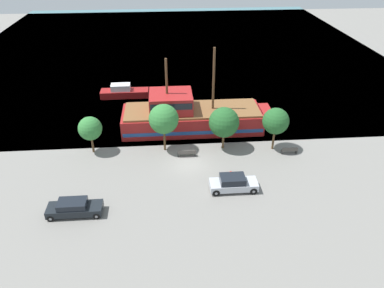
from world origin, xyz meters
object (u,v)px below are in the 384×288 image
(parked_car_curb_front, at_px, (74,208))
(fire_hydrant, at_px, (231,174))
(parked_car_curb_mid, at_px, (233,183))
(pirate_ship, at_px, (190,116))
(bench_promenade_east, at_px, (290,150))
(moored_boat_dockside, at_px, (124,92))
(bench_promenade_west, at_px, (187,153))

(parked_car_curb_front, xyz_separation_m, fire_hydrant, (14.51, 4.36, -0.29))
(parked_car_curb_front, bearing_deg, parked_car_curb_mid, 9.26)
(pirate_ship, relative_size, bench_promenade_east, 10.36)
(parked_car_curb_mid, bearing_deg, parked_car_curb_front, -170.74)
(pirate_ship, distance_m, bench_promenade_east, 12.65)
(parked_car_curb_mid, distance_m, fire_hydrant, 2.04)
(moored_boat_dockside, distance_m, bench_promenade_east, 26.15)
(moored_boat_dockside, height_order, bench_promenade_west, moored_boat_dockside)
(moored_boat_dockside, bearing_deg, bench_promenade_west, -64.75)
(bench_promenade_east, bearing_deg, bench_promenade_west, 178.49)
(fire_hydrant, bearing_deg, pirate_ship, 106.97)
(fire_hydrant, height_order, bench_promenade_west, bench_promenade_west)
(parked_car_curb_front, height_order, bench_promenade_east, parked_car_curb_front)
(bench_promenade_west, bearing_deg, fire_hydrant, -46.01)
(parked_car_curb_mid, bearing_deg, pirate_ship, 104.00)
(parked_car_curb_mid, relative_size, bench_promenade_east, 2.57)
(pirate_ship, height_order, fire_hydrant, pirate_ship)
(fire_hydrant, distance_m, bench_promenade_west, 5.91)
(fire_hydrant, bearing_deg, parked_car_curb_front, -163.29)
(parked_car_curb_front, bearing_deg, bench_promenade_west, 39.58)
(parked_car_curb_front, xyz_separation_m, bench_promenade_east, (21.76, 8.31, -0.26))
(moored_boat_dockside, bearing_deg, parked_car_curb_mid, -62.69)
(pirate_ship, distance_m, parked_car_curb_front, 18.89)
(parked_car_curb_mid, xyz_separation_m, bench_promenade_west, (-4.00, 6.26, -0.32))
(parked_car_curb_mid, xyz_separation_m, bench_promenade_east, (7.35, 5.96, -0.33))
(bench_promenade_west, bearing_deg, moored_boat_dockside, 115.25)
(parked_car_curb_mid, xyz_separation_m, fire_hydrant, (0.10, 2.01, -0.35))
(parked_car_curb_mid, height_order, bench_promenade_east, parked_car_curb_mid)
(fire_hydrant, xyz_separation_m, bench_promenade_east, (7.24, 3.95, 0.03))
(parked_car_curb_front, bearing_deg, fire_hydrant, 16.71)
(bench_promenade_east, bearing_deg, pirate_ship, 146.92)
(pirate_ship, relative_size, parked_car_curb_mid, 4.02)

